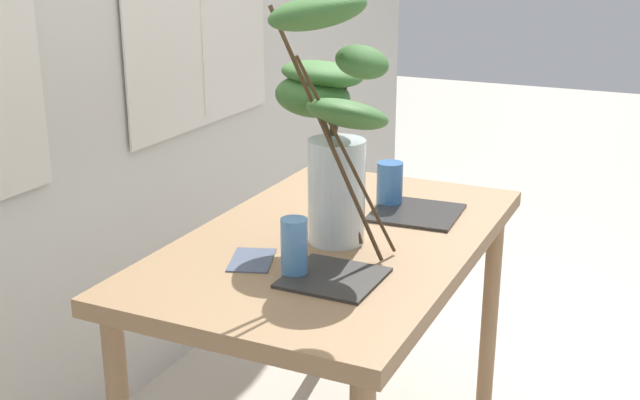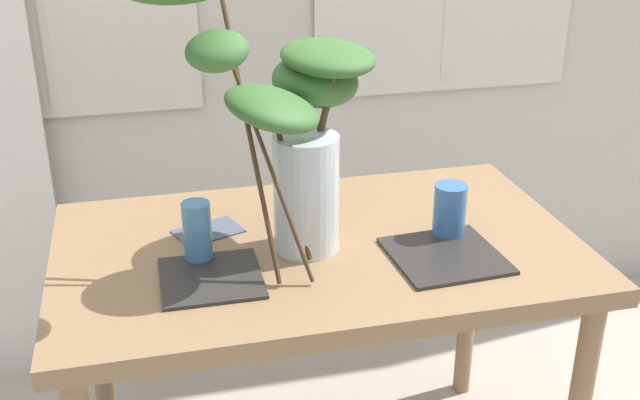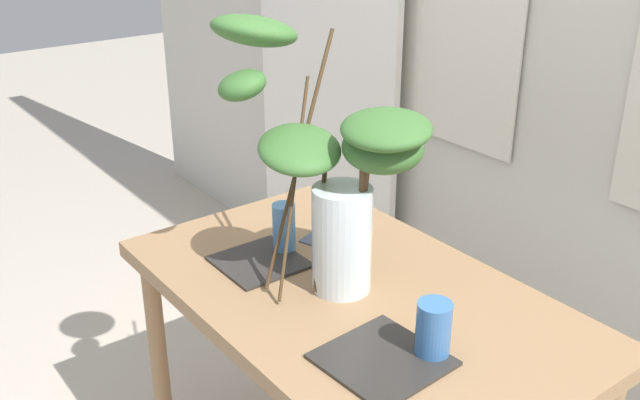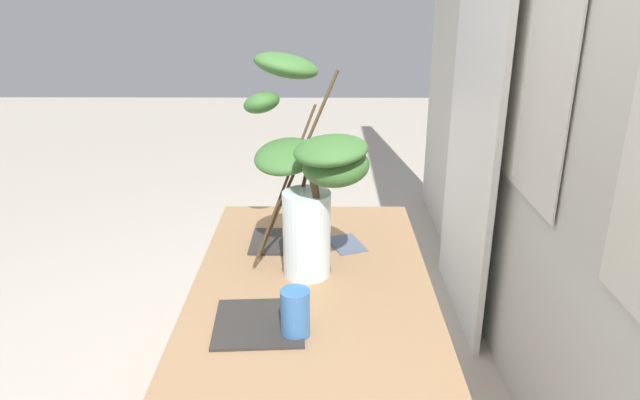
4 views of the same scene
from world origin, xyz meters
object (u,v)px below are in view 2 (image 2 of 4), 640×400
object	(u,v)px
dining_table	(318,274)
plate_square_left	(211,278)
drinking_glass_blue_right	(450,211)
vase_with_branches	(287,113)
drinking_glass_blue_left	(197,232)
plate_square_right	(445,256)

from	to	relation	value
dining_table	plate_square_left	distance (m)	0.31
dining_table	drinking_glass_blue_right	xyz separation A→B (m)	(0.32, -0.04, 0.15)
vase_with_branches	drinking_glass_blue_left	world-z (taller)	vase_with_branches
dining_table	plate_square_left	bearing A→B (deg)	-156.55
plate_square_right	dining_table	bearing A→B (deg)	152.15
drinking_glass_blue_left	plate_square_right	size ratio (longest dim) A/B	0.58
plate_square_right	drinking_glass_blue_left	bearing A→B (deg)	167.70
vase_with_branches	plate_square_right	bearing A→B (deg)	-20.21
drinking_glass_blue_left	plate_square_left	world-z (taller)	drinking_glass_blue_left
vase_with_branches	drinking_glass_blue_right	world-z (taller)	vase_with_branches
drinking_glass_blue_right	plate_square_left	distance (m)	0.60
vase_with_branches	plate_square_left	xyz separation A→B (m)	(-0.20, -0.10, -0.33)
vase_with_branches	drinking_glass_blue_left	size ratio (longest dim) A/B	4.79
vase_with_branches	plate_square_left	size ratio (longest dim) A/B	3.13
drinking_glass_blue_left	plate_square_left	bearing A→B (deg)	-80.12
drinking_glass_blue_left	plate_square_left	size ratio (longest dim) A/B	0.65
plate_square_right	vase_with_branches	bearing A→B (deg)	159.79
dining_table	plate_square_left	size ratio (longest dim) A/B	5.66
drinking_glass_blue_left	plate_square_left	distance (m)	0.12
plate_square_left	plate_square_right	xyz separation A→B (m)	(0.54, -0.03, 0.00)
plate_square_left	plate_square_right	size ratio (longest dim) A/B	0.89
vase_with_branches	drinking_glass_blue_right	distance (m)	0.48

